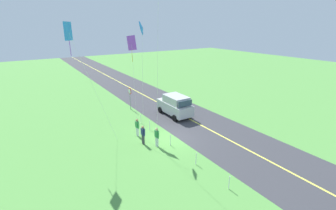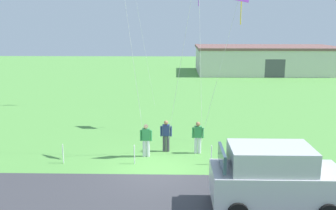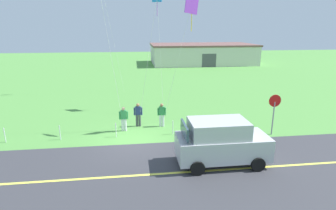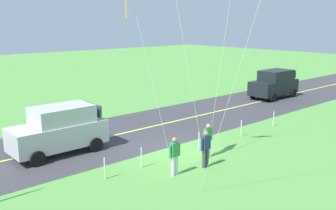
{
  "view_description": "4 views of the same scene",
  "coord_description": "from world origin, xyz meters",
  "px_view_note": "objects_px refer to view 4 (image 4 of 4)",
  "views": [
    {
      "loc": [
        -15.06,
        9.93,
        9.28
      ],
      "look_at": [
        0.53,
        -0.1,
        2.85
      ],
      "focal_mm": 24.84,
      "sensor_mm": 36.0,
      "label": 1
    },
    {
      "loc": [
        0.87,
        -15.1,
        6.19
      ],
      "look_at": [
        0.45,
        1.87,
        2.5
      ],
      "focal_mm": 39.37,
      "sensor_mm": 36.0,
      "label": 2
    },
    {
      "loc": [
        0.12,
        -15.14,
        6.48
      ],
      "look_at": [
        2.07,
        0.15,
        2.07
      ],
      "focal_mm": 29.34,
      "sensor_mm": 36.0,
      "label": 3
    },
    {
      "loc": [
        11.56,
        12.81,
        6.12
      ],
      "look_at": [
        2.22,
        2.15,
        2.95
      ],
      "focal_mm": 40.29,
      "sensor_mm": 36.0,
      "label": 4
    }
  ],
  "objects_px": {
    "car_parked_west_far": "(274,84)",
    "person_adult_companion": "(175,155)",
    "person_adult_near": "(208,139)",
    "person_child_watcher": "(206,148)",
    "car_suv_foreground": "(59,129)"
  },
  "relations": [
    {
      "from": "car_parked_west_far",
      "to": "person_adult_companion",
      "type": "bearing_deg",
      "value": 20.95
    },
    {
      "from": "person_adult_near",
      "to": "person_child_watcher",
      "type": "relative_size",
      "value": 1.0
    },
    {
      "from": "person_adult_companion",
      "to": "car_suv_foreground",
      "type": "bearing_deg",
      "value": -135.5
    },
    {
      "from": "person_adult_near",
      "to": "person_adult_companion",
      "type": "height_order",
      "value": "same"
    },
    {
      "from": "person_adult_near",
      "to": "person_child_watcher",
      "type": "distance_m",
      "value": 1.2
    },
    {
      "from": "car_suv_foreground",
      "to": "person_adult_near",
      "type": "bearing_deg",
      "value": 133.55
    },
    {
      "from": "car_suv_foreground",
      "to": "car_parked_west_far",
      "type": "relative_size",
      "value": 1.0
    },
    {
      "from": "car_suv_foreground",
      "to": "car_parked_west_far",
      "type": "distance_m",
      "value": 19.04
    },
    {
      "from": "car_suv_foreground",
      "to": "person_adult_companion",
      "type": "height_order",
      "value": "car_suv_foreground"
    },
    {
      "from": "car_suv_foreground",
      "to": "car_parked_west_far",
      "type": "height_order",
      "value": "same"
    },
    {
      "from": "person_adult_near",
      "to": "person_adult_companion",
      "type": "relative_size",
      "value": 1.0
    },
    {
      "from": "person_adult_near",
      "to": "car_parked_west_far",
      "type": "bearing_deg",
      "value": 21.09
    },
    {
      "from": "person_adult_companion",
      "to": "person_child_watcher",
      "type": "distance_m",
      "value": 1.58
    },
    {
      "from": "car_parked_west_far",
      "to": "person_adult_companion",
      "type": "distance_m",
      "value": 17.93
    },
    {
      "from": "person_child_watcher",
      "to": "car_parked_west_far",
      "type": "bearing_deg",
      "value": 31.38
    }
  ]
}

